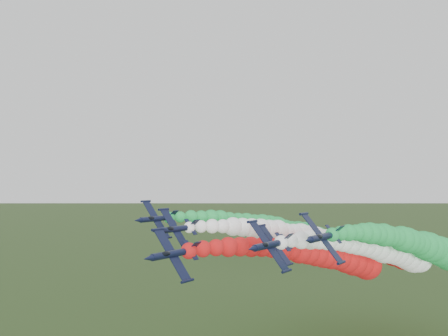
# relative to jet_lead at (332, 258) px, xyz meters

# --- Properties ---
(jet_lead) EXTENTS (13.96, 84.59, 20.45)m
(jet_lead) POSITION_rel_jet_lead_xyz_m (0.00, 0.00, 0.00)
(jet_lead) COLOR #111633
(jet_lead) RESTS_ON ground
(jet_inner_left) EXTENTS (13.88, 84.51, 20.37)m
(jet_inner_left) POSITION_rel_jet_lead_xyz_m (-10.05, 9.82, 2.75)
(jet_inner_left) COLOR #111633
(jet_inner_left) RESTS_ON ground
(jet_inner_right) EXTENTS (13.42, 84.05, 19.91)m
(jet_inner_right) POSITION_rel_jet_lead_xyz_m (11.31, 10.70, 1.32)
(jet_inner_right) COLOR #111633
(jet_inner_right) RESTS_ON ground
(jet_outer_left) EXTENTS (13.57, 84.20, 20.06)m
(jet_outer_left) POSITION_rel_jet_lead_xyz_m (-20.22, 14.99, 3.85)
(jet_outer_left) COLOR #111633
(jet_outer_left) RESTS_ON ground
(jet_outer_right) EXTENTS (14.29, 84.92, 20.78)m
(jet_outer_right) POSITION_rel_jet_lead_xyz_m (18.64, 18.25, 2.19)
(jet_outer_right) COLOR #111633
(jet_outer_right) RESTS_ON ground
(jet_trail) EXTENTS (13.93, 84.56, 20.42)m
(jet_trail) POSITION_rel_jet_lead_xyz_m (2.23, 28.34, -1.28)
(jet_trail) COLOR #111633
(jet_trail) RESTS_ON ground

